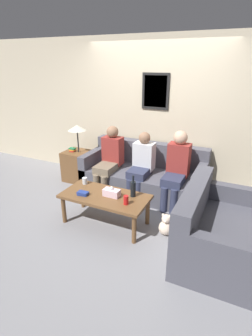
{
  "coord_description": "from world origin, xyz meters",
  "views": [
    {
      "loc": [
        1.53,
        -3.42,
        2.17
      ],
      "look_at": [
        -0.06,
        -0.08,
        0.66
      ],
      "focal_mm": 28.0,
      "sensor_mm": 36.0,
      "label": 1
    }
  ],
  "objects": [
    {
      "name": "ground_plane",
      "position": [
        0.0,
        0.0,
        0.0
      ],
      "size": [
        16.0,
        16.0,
        0.0
      ],
      "primitive_type": "plane",
      "color": "gray"
    },
    {
      "name": "wall_back",
      "position": [
        0.0,
        1.01,
        1.3
      ],
      "size": [
        9.0,
        0.08,
        2.6
      ],
      "color": "beige",
      "rests_on": "ground_plane"
    },
    {
      "name": "couch_main",
      "position": [
        0.0,
        0.53,
        0.29
      ],
      "size": [
        2.08,
        0.9,
        0.84
      ],
      "color": "#4C4C56",
      "rests_on": "ground_plane"
    },
    {
      "name": "couch_side",
      "position": [
        1.39,
        -0.62,
        0.29
      ],
      "size": [
        0.9,
        1.39,
        0.84
      ],
      "rotation": [
        0.0,
        0.0,
        1.57
      ],
      "color": "#4C4C56",
      "rests_on": "ground_plane"
    },
    {
      "name": "coffee_table",
      "position": [
        -0.12,
        -0.63,
        0.39
      ],
      "size": [
        1.22,
        0.59,
        0.45
      ],
      "color": "brown",
      "rests_on": "ground_plane"
    },
    {
      "name": "side_table_with_lamp",
      "position": [
        -1.35,
        0.45,
        0.36
      ],
      "size": [
        0.46,
        0.46,
        1.1
      ],
      "color": "brown",
      "rests_on": "ground_plane"
    },
    {
      "name": "wine_bottle",
      "position": [
        0.24,
        -0.49,
        0.57
      ],
      "size": [
        0.07,
        0.07,
        0.31
      ],
      "color": "black",
      "rests_on": "coffee_table"
    },
    {
      "name": "drinking_glass",
      "position": [
        -0.58,
        -0.44,
        0.5
      ],
      "size": [
        0.07,
        0.07,
        0.1
      ],
      "color": "silver",
      "rests_on": "coffee_table"
    },
    {
      "name": "book_stack",
      "position": [
        -0.4,
        -0.75,
        0.47
      ],
      "size": [
        0.15,
        0.12,
        0.05
      ],
      "color": "navy",
      "rests_on": "coffee_table"
    },
    {
      "name": "soda_can",
      "position": [
        0.25,
        -0.73,
        0.51
      ],
      "size": [
        0.07,
        0.07,
        0.12
      ],
      "color": "red",
      "rests_on": "coffee_table"
    },
    {
      "name": "tissue_box",
      "position": [
        -0.02,
        -0.61,
        0.5
      ],
      "size": [
        0.23,
        0.12,
        0.15
      ],
      "color": "silver",
      "rests_on": "coffee_table"
    },
    {
      "name": "person_left",
      "position": [
        -0.57,
        0.34,
        0.62
      ],
      "size": [
        0.34,
        0.63,
        1.15
      ],
      "color": "#756651",
      "rests_on": "ground_plane"
    },
    {
      "name": "person_middle",
      "position": [
        0.02,
        0.35,
        0.6
      ],
      "size": [
        0.34,
        0.57,
        1.11
      ],
      "color": "#2D334C",
      "rests_on": "ground_plane"
    },
    {
      "name": "person_right",
      "position": [
        0.61,
        0.36,
        0.64
      ],
      "size": [
        0.34,
        0.6,
        1.2
      ],
      "color": "#2D334C",
      "rests_on": "ground_plane"
    },
    {
      "name": "teddy_bear",
      "position": [
        0.74,
        -0.52,
        0.13
      ],
      "size": [
        0.19,
        0.19,
        0.31
      ],
      "color": "beige",
      "rests_on": "ground_plane"
    }
  ]
}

